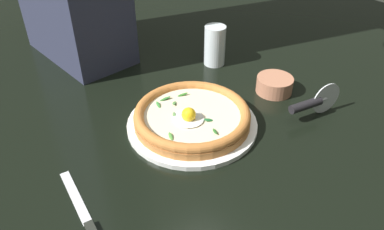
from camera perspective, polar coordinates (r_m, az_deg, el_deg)
ground_plane at (r=0.91m, az=-1.51°, el=-3.19°), size 2.40×2.40×0.03m
pizza_plate at (r=0.91m, az=0.00°, el=-1.32°), size 0.31×0.31×0.01m
pizza at (r=0.90m, az=-0.01°, el=-0.11°), size 0.28×0.28×0.05m
side_bowl at (r=1.05m, az=12.26°, el=4.46°), size 0.10×0.10×0.04m
pizza_cutter at (r=0.97m, az=17.65°, el=1.75°), size 0.05×0.15×0.08m
table_knife at (r=0.73m, az=-15.34°, el=-15.33°), size 0.23×0.05×0.01m
drinking_glass at (r=1.16m, az=3.42°, el=9.99°), size 0.06×0.06×0.12m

